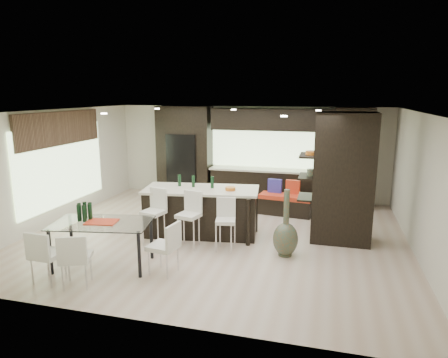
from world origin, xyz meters
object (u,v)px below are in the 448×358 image
(kitchen_island, at_px, (202,211))
(floor_vase, at_px, (286,223))
(bench, at_px, (285,205))
(chair_far, at_px, (48,258))
(stool_mid, at_px, (189,225))
(stool_left, at_px, (154,222))
(dining_table, at_px, (103,244))
(chair_near, at_px, (76,261))
(chair_end, at_px, (163,250))
(stool_right, at_px, (226,230))

(kitchen_island, distance_m, floor_vase, 2.08)
(bench, relative_size, chair_far, 1.61)
(stool_mid, distance_m, bench, 3.22)
(stool_left, relative_size, floor_vase, 0.71)
(floor_vase, distance_m, dining_table, 3.40)
(floor_vase, bearing_deg, chair_near, -145.83)
(floor_vase, height_order, dining_table, floor_vase)
(stool_left, relative_size, chair_end, 1.10)
(floor_vase, xyz_separation_m, chair_near, (-3.12, -2.12, -0.23))
(stool_right, bearing_deg, stool_mid, 170.24)
(chair_near, bearing_deg, stool_right, 25.28)
(chair_near, bearing_deg, stool_mid, 38.63)
(chair_far, bearing_deg, chair_near, 2.24)
(kitchen_island, distance_m, stool_mid, 0.84)
(dining_table, relative_size, chair_near, 2.04)
(chair_far, height_order, chair_end, chair_end)
(dining_table, bearing_deg, kitchen_island, 49.88)
(stool_mid, relative_size, chair_far, 1.10)
(stool_mid, height_order, dining_table, stool_mid)
(kitchen_island, xyz_separation_m, bench, (1.64, 1.92, -0.26))
(floor_vase, height_order, chair_end, floor_vase)
(chair_far, relative_size, chair_end, 0.99)
(stool_mid, bearing_deg, kitchen_island, 102.73)
(stool_left, relative_size, chair_far, 1.11)
(stool_right, height_order, bench, stool_right)
(bench, bearing_deg, kitchen_island, -123.32)
(stool_mid, height_order, chair_near, stool_mid)
(kitchen_island, xyz_separation_m, chair_far, (-1.72, -2.87, -0.10))
(floor_vase, distance_m, chair_far, 4.23)
(kitchen_island, relative_size, stool_mid, 2.70)
(kitchen_island, relative_size, stool_left, 2.66)
(kitchen_island, distance_m, dining_table, 2.40)
(chair_end, bearing_deg, bench, -13.45)
(kitchen_island, relative_size, chair_end, 2.93)
(floor_vase, relative_size, dining_table, 0.76)
(stool_mid, xyz_separation_m, chair_far, (-1.72, -2.03, -0.04))
(stool_left, distance_m, chair_end, 1.45)
(bench, xyz_separation_m, dining_table, (-2.82, -4.00, 0.15))
(bench, distance_m, chair_end, 4.34)
(kitchen_island, distance_m, bench, 2.54)
(floor_vase, bearing_deg, kitchen_island, 158.69)
(bench, relative_size, chair_near, 1.61)
(stool_left, bearing_deg, kitchen_island, 61.05)
(stool_left, height_order, floor_vase, floor_vase)
(kitchen_island, height_order, stool_left, kitchen_island)
(kitchen_island, bearing_deg, dining_table, -127.56)
(chair_end, bearing_deg, floor_vase, -46.76)
(dining_table, relative_size, chair_end, 2.02)
(stool_left, distance_m, chair_far, 2.24)
(stool_left, height_order, stool_right, stool_left)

